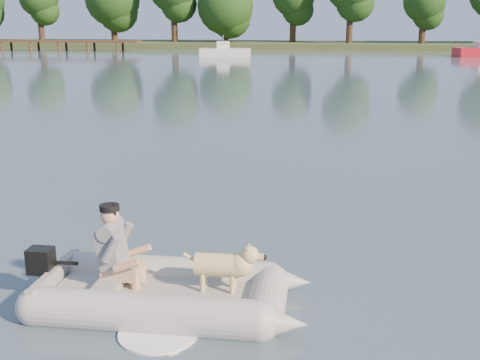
% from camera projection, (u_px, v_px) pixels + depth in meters
% --- Properties ---
extents(water, '(160.00, 160.00, 0.00)m').
position_uv_depth(water, '(203.00, 281.00, 7.53)').
color(water, slate).
rests_on(water, ground).
extents(shore_bank, '(160.00, 12.00, 0.70)m').
position_uv_depth(shore_bank, '(314.00, 45.00, 66.73)').
color(shore_bank, '#47512D').
rests_on(shore_bank, water).
extents(dock, '(18.00, 2.00, 1.04)m').
position_uv_depth(dock, '(53.00, 45.00, 60.63)').
color(dock, '#4C331E').
rests_on(dock, water).
extents(dinghy, '(4.02, 2.47, 1.26)m').
position_uv_depth(dinghy, '(166.00, 263.00, 6.75)').
color(dinghy, '#A9AAA4').
rests_on(dinghy, water).
extents(man, '(0.65, 0.56, 0.97)m').
position_uv_depth(man, '(113.00, 244.00, 6.83)').
color(man, slate).
rests_on(man, dinghy).
extents(dog, '(0.84, 0.30, 0.56)m').
position_uv_depth(dog, '(218.00, 269.00, 6.73)').
color(dog, tan).
rests_on(dog, dinghy).
extents(outboard_motor, '(0.37, 0.26, 0.71)m').
position_uv_depth(outboard_motor, '(42.00, 275.00, 7.02)').
color(outboard_motor, black).
rests_on(outboard_motor, dinghy).
extents(motorboat, '(4.59, 2.08, 1.89)m').
position_uv_depth(motorboat, '(225.00, 46.00, 51.19)').
color(motorboat, white).
rests_on(motorboat, water).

